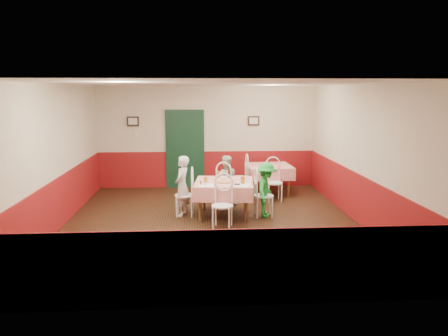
{
  "coord_description": "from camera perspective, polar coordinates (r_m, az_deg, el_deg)",
  "views": [
    {
      "loc": [
        -0.3,
        -8.57,
        2.65
      ],
      "look_at": [
        0.29,
        0.52,
        1.05
      ],
      "focal_mm": 35.0,
      "sensor_mm": 36.0,
      "label": 1
    }
  ],
  "objects": [
    {
      "name": "wainscot_front",
      "position": [
        5.53,
        -0.3,
        -12.94
      ],
      "size": [
        6.0,
        0.03,
        1.0
      ],
      "primitive_type": "cube",
      "color": "maroon",
      "rests_on": "ground"
    },
    {
      "name": "chair_far",
      "position": [
        10.19,
        0.19,
        -2.49
      ],
      "size": [
        0.53,
        0.53,
        0.9
      ],
      "primitive_type": null,
      "rotation": [
        0.0,
        0.0,
        2.82
      ],
      "color": "white",
      "rests_on": "ground"
    },
    {
      "name": "plate_left",
      "position": [
        9.3,
        -2.76,
        -1.72
      ],
      "size": [
        0.27,
        0.27,
        0.01
      ],
      "primitive_type": "cylinder",
      "rotation": [
        0.0,
        0.0,
        -0.1
      ],
      "color": "white",
      "rests_on": "main_table"
    },
    {
      "name": "door",
      "position": [
        12.13,
        -5.11,
        2.36
      ],
      "size": [
        0.96,
        0.06,
        2.1
      ],
      "primitive_type": "cube",
      "color": "black",
      "rests_on": "ground"
    },
    {
      "name": "plate_right",
      "position": [
        9.27,
        2.74,
        -1.76
      ],
      "size": [
        0.27,
        0.27,
        0.01
      ],
      "primitive_type": "cylinder",
      "rotation": [
        0.0,
        0.0,
        -0.1
      ],
      "color": "white",
      "rests_on": "main_table"
    },
    {
      "name": "wainscot_back",
      "position": [
        12.25,
        -2.26,
        -0.14
      ],
      "size": [
        6.0,
        0.03,
        1.0
      ],
      "primitive_type": "cube",
      "color": "maroon",
      "rests_on": "ground"
    },
    {
      "name": "wallet",
      "position": [
        8.97,
        1.73,
        -2.13
      ],
      "size": [
        0.12,
        0.1,
        0.02
      ],
      "primitive_type": "cube",
      "rotation": [
        0.0,
        0.0,
        -0.1
      ],
      "color": "black",
      "rests_on": "main_table"
    },
    {
      "name": "chair_near",
      "position": [
        8.54,
        -0.22,
        -4.96
      ],
      "size": [
        0.5,
        0.5,
        0.9
      ],
      "primitive_type": null,
      "rotation": [
        0.0,
        0.0,
        -0.23
      ],
      "color": "white",
      "rests_on": "ground"
    },
    {
      "name": "diner_right",
      "position": [
        9.34,
        5.53,
        -2.85
      ],
      "size": [
        0.66,
        0.86,
        1.17
      ],
      "primitive_type": "imported",
      "rotation": [
        0.0,
        0.0,
        1.23
      ],
      "color": "gray",
      "rests_on": "ground"
    },
    {
      "name": "diner_left",
      "position": [
        9.4,
        -5.5,
        -2.36
      ],
      "size": [
        0.44,
        0.55,
        1.3
      ],
      "primitive_type": "imported",
      "rotation": [
        0.0,
        0.0,
        -1.87
      ],
      "color": "gray",
      "rests_on": "ground"
    },
    {
      "name": "plate_far",
      "position": [
        9.7,
        -0.03,
        -1.22
      ],
      "size": [
        0.27,
        0.27,
        0.01
      ],
      "primitive_type": "cylinder",
      "rotation": [
        0.0,
        0.0,
        -0.1
      ],
      "color": "white",
      "rests_on": "main_table"
    },
    {
      "name": "shaker_a",
      "position": [
        8.92,
        -2.64,
        -1.98
      ],
      "size": [
        0.04,
        0.04,
        0.09
      ],
      "primitive_type": "cylinder",
      "rotation": [
        0.0,
        0.0,
        -0.1
      ],
      "color": "silver",
      "rests_on": "main_table"
    },
    {
      "name": "glass_a",
      "position": [
        9.08,
        -2.4,
        -1.62
      ],
      "size": [
        0.08,
        0.08,
        0.14
      ],
      "primitive_type": "cylinder",
      "rotation": [
        0.0,
        0.0,
        -0.1
      ],
      "color": "#BF7219",
      "rests_on": "main_table"
    },
    {
      "name": "shaker_b",
      "position": [
        8.85,
        -2.4,
        -2.07
      ],
      "size": [
        0.04,
        0.04,
        0.09
      ],
      "primitive_type": "cylinder",
      "rotation": [
        0.0,
        0.0,
        -0.1
      ],
      "color": "silver",
      "rests_on": "main_table"
    },
    {
      "name": "menu_left",
      "position": [
        8.92,
        -2.34,
        -2.26
      ],
      "size": [
        0.31,
        0.41,
        0.0
      ],
      "primitive_type": "cube",
      "rotation": [
        0.0,
        0.0,
        0.04
      ],
      "color": "white",
      "rests_on": "main_table"
    },
    {
      "name": "main_table",
      "position": [
        9.38,
        -0.0,
        -4.06
      ],
      "size": [
        1.34,
        1.34,
        0.77
      ],
      "primitive_type": "cube",
      "rotation": [
        0.0,
        0.0,
        -0.1
      ],
      "color": "red",
      "rests_on": "ground"
    },
    {
      "name": "floor",
      "position": [
        8.97,
        -1.64,
        -7.21
      ],
      "size": [
        7.0,
        7.0,
        0.0
      ],
      "primitive_type": "plane",
      "color": "black",
      "rests_on": "ground"
    },
    {
      "name": "left_wall",
      "position": [
        9.07,
        -21.0,
        1.38
      ],
      "size": [
        0.1,
        7.0,
        2.8
      ],
      "primitive_type": "cube",
      "color": "beige",
      "rests_on": "ground"
    },
    {
      "name": "pizza",
      "position": [
        9.24,
        0.05,
        -1.75
      ],
      "size": [
        0.45,
        0.45,
        0.03
      ],
      "primitive_type": "cylinder",
      "rotation": [
        0.0,
        0.0,
        -0.1
      ],
      "color": "#B74723",
      "rests_on": "main_table"
    },
    {
      "name": "wainscot_left",
      "position": [
        9.23,
        -20.56,
        -4.15
      ],
      "size": [
        0.03,
        7.0,
        1.0
      ],
      "primitive_type": "cube",
      "color": "maroon",
      "rests_on": "ground"
    },
    {
      "name": "menu_right",
      "position": [
        8.94,
        2.4,
        -2.24
      ],
      "size": [
        0.41,
        0.47,
        0.0
      ],
      "primitive_type": "cube",
      "rotation": [
        0.0,
        0.0,
        -0.31
      ],
      "color": "white",
      "rests_on": "main_table"
    },
    {
      "name": "picture_left",
      "position": [
        12.16,
        -11.81,
        6.0
      ],
      "size": [
        0.32,
        0.03,
        0.26
      ],
      "primitive_type": "cube",
      "color": "black",
      "rests_on": "back_wall"
    },
    {
      "name": "picture_right",
      "position": [
        12.15,
        3.88,
        6.18
      ],
      "size": [
        0.32,
        0.03,
        0.26
      ],
      "primitive_type": "cube",
      "color": "black",
      "rests_on": "back_wall"
    },
    {
      "name": "shaker_c",
      "position": [
        8.97,
        -3.06,
        -1.92
      ],
      "size": [
        0.04,
        0.04,
        0.09
      ],
      "primitive_type": "cylinder",
      "rotation": [
        0.0,
        0.0,
        -0.1
      ],
      "color": "#B23319",
      "rests_on": "main_table"
    },
    {
      "name": "wainscot_right",
      "position": [
        9.43,
        16.83,
        -3.65
      ],
      "size": [
        0.03,
        7.0,
        1.0
      ],
      "primitive_type": "cube",
      "color": "maroon",
      "rests_on": "ground"
    },
    {
      "name": "back_wall",
      "position": [
        12.14,
        -2.29,
        4.06
      ],
      "size": [
        6.0,
        0.1,
        2.8
      ],
      "primitive_type": "cube",
      "color": "beige",
      "rests_on": "ground"
    },
    {
      "name": "glass_c",
      "position": [
        9.68,
        -0.7,
        -0.86
      ],
      "size": [
        0.08,
        0.08,
        0.14
      ],
      "primitive_type": "cylinder",
      "rotation": [
        0.0,
        0.0,
        -0.1
      ],
      "color": "#BF7219",
      "rests_on": "main_table"
    },
    {
      "name": "diner_far",
      "position": [
        10.21,
        0.2,
        -1.65
      ],
      "size": [
        0.58,
        0.46,
        1.18
      ],
      "primitive_type": "imported",
      "rotation": [
        0.0,
        0.0,
        3.15
      ],
      "color": "gray",
      "rests_on": "ground"
    },
    {
      "name": "ceiling",
      "position": [
        8.57,
        -1.74,
        10.97
      ],
      "size": [
        7.0,
        7.0,
        0.0
      ],
      "primitive_type": "plane",
      "color": "white",
      "rests_on": "back_wall"
    },
    {
      "name": "beer_bottle",
      "position": [
        9.66,
        0.68,
        -0.67
      ],
      "size": [
        0.06,
        0.06,
        0.21
      ],
      "primitive_type": "cylinder",
      "rotation": [
        0.0,
        0.0,
        -0.1
      ],
      "color": "#381C0A",
      "rests_on": "main_table"
    },
    {
      "name": "chair_second_b",
      "position": [
        10.71,
        6.54,
        -1.94
      ],
      "size": [
        0.44,
        0.44,
        0.9
      ],
      "primitive_type": null,
      "rotation": [
        0.0,
        0.0,
        0.04
      ],
      "color": "white",
      "rests_on": "ground"
    },
    {
      "name": "glass_b",
      "position": [
        9.06,
        2.46,
        -1.59
      ],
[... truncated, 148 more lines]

